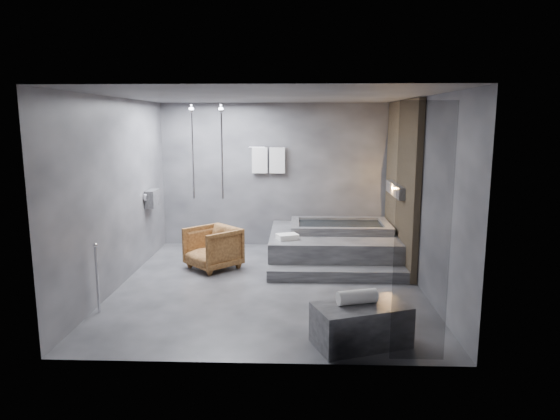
{
  "coord_description": "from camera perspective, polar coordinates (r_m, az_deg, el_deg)",
  "views": [
    {
      "loc": [
        0.42,
        -7.26,
        2.46
      ],
      "look_at": [
        0.15,
        0.3,
        1.1
      ],
      "focal_mm": 32.0,
      "sensor_mm": 36.0,
      "label": 1
    }
  ],
  "objects": [
    {
      "name": "deck_towel",
      "position": [
        8.36,
        0.85,
        -3.07
      ],
      "size": [
        0.4,
        0.36,
        0.09
      ],
      "primitive_type": "cube",
      "rotation": [
        0.0,
        0.0,
        0.39
      ],
      "color": "white",
      "rests_on": "tub_deck"
    },
    {
      "name": "tub_deck",
      "position": [
        9.01,
        6.0,
        -4.07
      ],
      "size": [
        2.2,
        2.0,
        0.5
      ],
      "primitive_type": "cube",
      "color": "#353437",
      "rests_on": "ground"
    },
    {
      "name": "tub_step",
      "position": [
        7.92,
        6.56,
        -7.3
      ],
      "size": [
        2.2,
        0.36,
        0.18
      ],
      "primitive_type": "cube",
      "color": "#353437",
      "rests_on": "ground"
    },
    {
      "name": "concrete_bench",
      "position": [
        5.74,
        9.23,
        -12.82
      ],
      "size": [
        1.15,
        0.88,
        0.46
      ],
      "primitive_type": "cube",
      "rotation": [
        0.0,
        0.0,
        0.35
      ],
      "color": "#343437",
      "rests_on": "ground"
    },
    {
      "name": "driftwood_chair",
      "position": [
        8.48,
        -7.68,
        -4.31
      ],
      "size": [
        1.08,
        1.08,
        0.71
      ],
      "primitive_type": "imported",
      "rotation": [
        0.0,
        0.0,
        -0.79
      ],
      "color": "#4C2B13",
      "rests_on": "ground"
    },
    {
      "name": "rolled_towel",
      "position": [
        5.66,
        8.8,
        -9.79
      ],
      "size": [
        0.48,
        0.28,
        0.16
      ],
      "primitive_type": "cylinder",
      "rotation": [
        0.0,
        1.57,
        0.29
      ],
      "color": "white",
      "rests_on": "concrete_bench"
    },
    {
      "name": "room",
      "position": [
        7.54,
        1.85,
        4.63
      ],
      "size": [
        5.0,
        5.04,
        2.82
      ],
      "color": "#2F2F32",
      "rests_on": "ground"
    }
  ]
}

